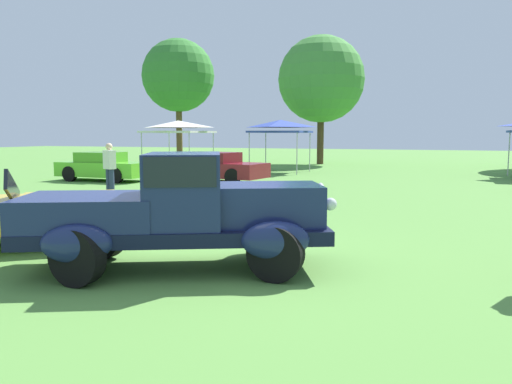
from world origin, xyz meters
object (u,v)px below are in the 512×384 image
at_px(canopy_tent_left_field, 178,126).
at_px(canopy_tent_center_field, 281,125).
at_px(feature_pickup_truck, 179,211).
at_px(show_car_burgundy, 218,167).
at_px(neighbor_convertible, 5,214).
at_px(show_car_lime, 103,167).
at_px(spectator_by_row, 110,167).

distance_m(canopy_tent_left_field, canopy_tent_center_field, 5.62).
xyz_separation_m(feature_pickup_truck, show_car_burgundy, (-5.25, 12.56, -0.27)).
distance_m(neighbor_convertible, show_car_lime, 12.60).
height_order(feature_pickup_truck, canopy_tent_center_field, canopy_tent_center_field).
distance_m(feature_pickup_truck, canopy_tent_left_field, 20.18).
xyz_separation_m(neighbor_convertible, canopy_tent_center_field, (-0.70, 18.00, 1.84)).
height_order(feature_pickup_truck, show_car_burgundy, feature_pickup_truck).
distance_m(show_car_lime, canopy_tent_center_field, 9.25).
bearing_deg(show_car_burgundy, neighbor_convertible, -82.48).
bearing_deg(canopy_tent_center_field, show_car_burgundy, -99.25).
bearing_deg(spectator_by_row, show_car_burgundy, 77.81).
relative_size(show_car_lime, show_car_burgundy, 0.90).
height_order(feature_pickup_truck, neighbor_convertible, feature_pickup_truck).
height_order(spectator_by_row, canopy_tent_center_field, canopy_tent_center_field).
height_order(neighbor_convertible, show_car_burgundy, neighbor_convertible).
distance_m(neighbor_convertible, show_car_burgundy, 12.41).
height_order(show_car_lime, canopy_tent_center_field, canopy_tent_center_field).
relative_size(show_car_burgundy, spectator_by_row, 2.55).
bearing_deg(spectator_by_row, feature_pickup_truck, -47.20).
distance_m(feature_pickup_truck, show_car_lime, 14.95).
xyz_separation_m(show_car_lime, spectator_by_row, (3.49, -4.18, 0.31)).
bearing_deg(canopy_tent_left_field, show_car_lime, -90.52).
relative_size(spectator_by_row, canopy_tent_left_field, 0.54).
bearing_deg(show_car_lime, spectator_by_row, -50.12).
bearing_deg(canopy_tent_left_field, neighbor_convertible, -70.05).
relative_size(feature_pickup_truck, canopy_tent_center_field, 1.64).
distance_m(show_car_burgundy, canopy_tent_left_field, 7.04).
xyz_separation_m(feature_pickup_truck, canopy_tent_center_field, (-4.32, 18.26, 1.56)).
xyz_separation_m(show_car_lime, canopy_tent_center_field, (5.63, 7.11, 1.82)).
height_order(neighbor_convertible, canopy_tent_center_field, canopy_tent_center_field).
xyz_separation_m(show_car_burgundy, spectator_by_row, (-1.21, -5.59, 0.31)).
bearing_deg(show_car_lime, canopy_tent_left_field, 89.48).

